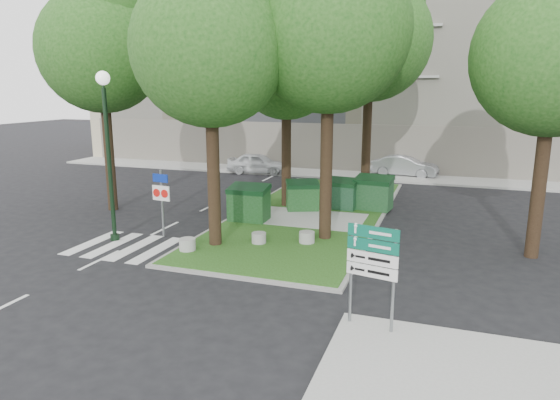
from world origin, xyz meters
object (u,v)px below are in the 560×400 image
at_px(dumpster_b, 302,196).
at_px(street_lamp, 107,137).
at_px(dumpster_c, 341,194).
at_px(tree_median_near_right, 332,14).
at_px(directional_sign, 373,261).
at_px(car_silver, 405,166).
at_px(tree_street_left, 103,38).
at_px(tree_median_far, 373,28).
at_px(car_white, 258,163).
at_px(tree_median_mid, 289,55).
at_px(bollard_mid, 259,238).
at_px(tree_median_near_left, 213,32).
at_px(bollard_right, 307,237).
at_px(litter_bin, 361,186).
at_px(tree_street_right, 559,40).
at_px(bollard_left, 187,244).
at_px(dumpster_a, 249,203).
at_px(dumpster_d, 374,193).
at_px(traffic_sign_pole, 162,194).

relative_size(dumpster_b, street_lamp, 0.28).
bearing_deg(dumpster_c, tree_median_near_right, -77.38).
relative_size(directional_sign, car_silver, 0.59).
height_order(tree_street_left, car_silver, tree_street_left).
bearing_deg(tree_median_far, car_white, 146.14).
height_order(tree_median_mid, bollard_mid, tree_median_mid).
relative_size(tree_median_near_left, tree_median_mid, 1.05).
bearing_deg(car_white, dumpster_c, -143.50).
relative_size(dumpster_b, bollard_right, 3.12).
bearing_deg(tree_median_near_left, bollard_mid, 22.64).
relative_size(tree_median_far, car_silver, 2.90).
xyz_separation_m(tree_street_left, car_silver, (11.91, 13.44, -6.97)).
xyz_separation_m(dumpster_c, litter_bin, (0.33, 3.42, -0.27)).
height_order(tree_street_right, car_white, tree_street_right).
relative_size(tree_median_near_right, litter_bin, 14.51).
bearing_deg(tree_street_right, car_white, 140.13).
distance_m(tree_median_far, tree_street_left, 12.29).
bearing_deg(tree_street_right, dumpster_b, 159.88).
bearing_deg(street_lamp, tree_median_near_left, 7.55).
bearing_deg(dumpster_c, bollard_right, -84.02).
xyz_separation_m(bollard_right, litter_bin, (0.37, 8.99, 0.20)).
xyz_separation_m(tree_street_right, directional_sign, (-4.39, -7.06, -5.25)).
distance_m(bollard_left, directional_sign, 7.81).
bearing_deg(car_silver, tree_median_far, 177.53).
bearing_deg(dumpster_a, tree_median_near_right, -21.73).
bearing_deg(tree_street_left, tree_median_near_right, -8.13).
height_order(tree_median_near_left, litter_bin, tree_median_near_left).
bearing_deg(dumpster_d, street_lamp, -131.34).
xyz_separation_m(tree_median_mid, traffic_sign_pole, (-3.02, -6.06, -5.32)).
height_order(tree_median_near_right, car_white, tree_median_near_right).
height_order(tree_median_far, street_lamp, tree_median_far).
distance_m(bollard_right, car_silver, 15.92).
bearing_deg(tree_median_far, street_lamp, -127.54).
bearing_deg(bollard_mid, dumpster_d, 64.58).
bearing_deg(tree_median_far, litter_bin, 120.62).
relative_size(bollard_left, car_white, 0.14).
height_order(tree_street_left, bollard_left, tree_street_left).
xyz_separation_m(tree_median_near_left, street_lamp, (-4.01, -0.53, -3.47)).
bearing_deg(litter_bin, dumpster_a, -117.50).
height_order(tree_median_mid, car_silver, tree_median_mid).
height_order(tree_median_near_left, tree_street_right, tree_median_near_left).
distance_m(tree_street_left, traffic_sign_pole, 8.08).
bearing_deg(tree_street_right, directional_sign, -121.87).
distance_m(bollard_left, traffic_sign_pole, 2.68).
distance_m(bollard_mid, directional_sign, 7.14).
bearing_deg(bollard_right, dumpster_c, 89.53).
distance_m(dumpster_d, car_white, 11.77).
xyz_separation_m(dumpster_d, street_lamp, (-8.42, -7.57, 2.99)).
relative_size(bollard_left, directional_sign, 0.23).
height_order(tree_median_near_right, car_silver, tree_median_near_right).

